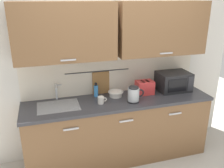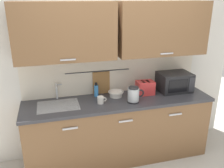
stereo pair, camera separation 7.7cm
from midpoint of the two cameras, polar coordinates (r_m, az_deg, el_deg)
The scene contains 9 objects.
counter_unit at distance 3.42m, azimuth 2.02°, elevation -10.58°, with size 2.53×0.64×0.90m.
back_wall_assembly at distance 3.24m, azimuth 1.20°, elevation 8.02°, with size 3.70×0.41×2.50m.
sink_faucet at distance 3.24m, azimuth -12.38°, elevation -1.24°, with size 0.09×0.17×0.22m.
microwave at distance 3.60m, azimuth 15.22°, elevation 0.49°, with size 0.46×0.35×0.27m.
electric_kettle at distance 3.12m, azimuth 5.89°, elevation -2.56°, with size 0.23×0.16×0.21m.
dish_soap_bottle at distance 3.29m, azimuth -3.12°, elevation -1.52°, with size 0.06×0.06×0.20m.
mug_near_sink at distance 3.09m, azimuth -1.98°, elevation -3.81°, with size 0.12×0.08×0.09m.
mixing_bowl at distance 3.30m, azimuth 1.59°, elevation -2.25°, with size 0.21×0.21×0.08m.
toaster at distance 3.40m, azimuth 8.53°, elevation -0.87°, with size 0.26×0.17×0.19m.
Camera 2 is at (-0.86, -2.52, 2.19)m, focal length 38.39 mm.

